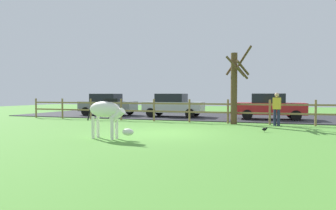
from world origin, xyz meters
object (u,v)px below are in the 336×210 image
at_px(bare_tree, 235,85).
at_px(parked_car_red, 269,106).
at_px(zebra, 107,112).
at_px(parked_car_grey, 108,104).
at_px(parked_car_silver, 173,105).
at_px(visitor_near_fence, 277,108).
at_px(crow_on_grass, 265,129).

height_order(bare_tree, parked_car_red, bare_tree).
relative_size(zebra, parked_car_red, 0.47).
xyz_separation_m(bare_tree, parked_car_grey, (-9.54, 3.39, -1.22)).
bearing_deg(bare_tree, parked_car_red, 63.64).
bearing_deg(parked_car_silver, visitor_near_fence, -29.54).
height_order(zebra, visitor_near_fence, visitor_near_fence).
bearing_deg(parked_car_silver, zebra, -84.45).
bearing_deg(parked_car_red, parked_car_silver, 178.52).
height_order(crow_on_grass, parked_car_grey, parked_car_grey).
height_order(bare_tree, parked_car_silver, bare_tree).
distance_m(parked_car_silver, visitor_near_fence, 7.63).
distance_m(zebra, parked_car_grey, 11.94).
relative_size(zebra, visitor_near_fence, 1.18).
xyz_separation_m(zebra, parked_car_red, (5.21, 10.30, -0.08)).
bearing_deg(crow_on_grass, parked_car_silver, 132.69).
relative_size(bare_tree, parked_car_grey, 0.99).
relative_size(bare_tree, zebra, 2.10).
relative_size(bare_tree, parked_car_silver, 1.01).
height_order(bare_tree, crow_on_grass, bare_tree).
bearing_deg(bare_tree, crow_on_grass, -63.11).
distance_m(zebra, parked_car_silver, 10.51).
bearing_deg(bare_tree, visitor_near_fence, -6.39).
distance_m(bare_tree, zebra, 7.87).
bearing_deg(crow_on_grass, visitor_near_fence, 80.74).
height_order(zebra, parked_car_silver, parked_car_silver).
relative_size(crow_on_grass, parked_car_silver, 0.05).
xyz_separation_m(parked_car_grey, visitor_near_fence, (11.61, -3.62, 0.06)).
height_order(zebra, parked_car_red, parked_car_red).
height_order(zebra, crow_on_grass, zebra).
xyz_separation_m(bare_tree, parked_car_red, (1.67, 3.37, -1.22)).
distance_m(parked_car_grey, parked_car_silver, 4.98).
height_order(bare_tree, zebra, bare_tree).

